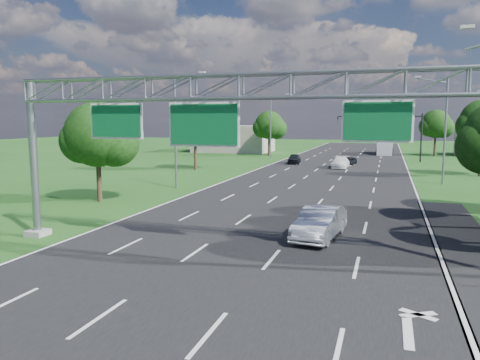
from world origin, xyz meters
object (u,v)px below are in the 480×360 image
at_px(sign_gantry, 243,101).
at_px(box_truck, 385,145).
at_px(traffic_signal, 396,126).
at_px(silver_sedan, 320,223).

distance_m(sign_gantry, box_truck, 68.80).
relative_size(traffic_signal, box_truck, 1.32).
bearing_deg(box_truck, silver_sedan, -91.61).
height_order(sign_gantry, box_truck, sign_gantry).
xyz_separation_m(silver_sedan, box_truck, (2.64, 64.51, 0.86)).
relative_size(sign_gantry, traffic_signal, 1.92).
relative_size(sign_gantry, silver_sedan, 4.71).
distance_m(sign_gantry, traffic_signal, 53.51).
bearing_deg(traffic_signal, box_truck, 95.85).
bearing_deg(sign_gantry, box_truck, 85.34).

